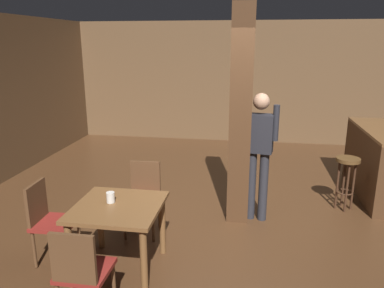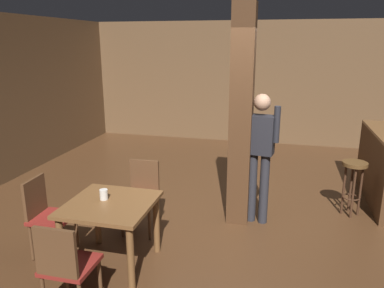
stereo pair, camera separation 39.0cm
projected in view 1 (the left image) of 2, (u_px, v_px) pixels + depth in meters
ground_plane at (230, 228)px, 4.87m from camera, size 10.80×10.80×0.00m
wall_back at (243, 83)px, 8.78m from camera, size 8.00×0.10×2.80m
pillar at (241, 118)px, 4.77m from camera, size 0.28×0.28×2.80m
dining_table at (118, 217)px, 3.85m from camera, size 0.88×0.88×0.73m
chair_north at (144, 194)px, 4.65m from camera, size 0.43×0.43×0.89m
chair_west at (48, 218)px, 4.03m from camera, size 0.44×0.44×0.89m
chair_south at (81, 270)px, 3.12m from camera, size 0.42×0.42×0.89m
napkin_cup at (111, 197)px, 3.87m from camera, size 0.09×0.09×0.11m
standing_person at (259, 148)px, 4.86m from camera, size 0.47×0.25×1.72m
bar_counter at (371, 162)px, 5.80m from camera, size 0.56×1.83×1.06m
bar_stool_near at (347, 172)px, 5.27m from camera, size 0.33×0.33×0.77m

